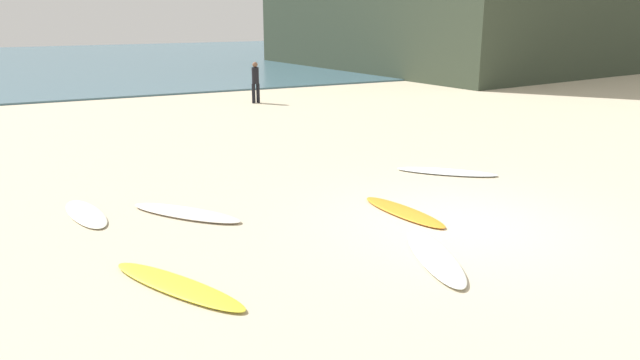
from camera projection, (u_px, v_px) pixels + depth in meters
ground_plane at (461, 224)px, 10.75m from camera, size 120.00×120.00×0.00m
ocean_water at (113, 60)px, 44.08m from camera, size 120.00×40.00×0.08m
surfboard_0 at (86, 214)px, 11.17m from camera, size 0.81×1.97×0.07m
surfboard_1 at (446, 172)px, 14.02m from camera, size 2.05×1.98×0.07m
surfboard_2 at (435, 256)px, 9.21m from camera, size 1.28×2.33×0.09m
surfboard_3 at (186, 213)px, 11.19m from camera, size 1.90×2.22×0.09m
surfboard_4 at (177, 285)px, 8.26m from camera, size 1.57×2.45×0.08m
surfboard_5 at (403, 212)px, 11.27m from camera, size 0.76×2.17×0.07m
beachgoer_near at (255, 80)px, 24.20m from camera, size 0.34×0.31×1.63m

